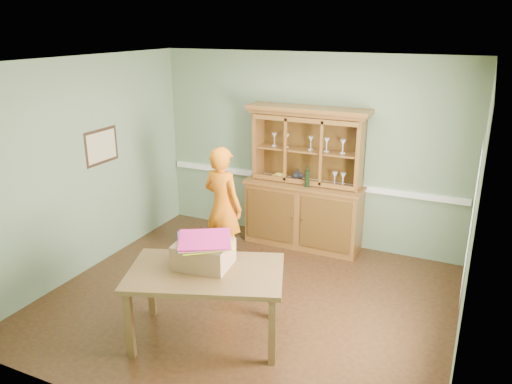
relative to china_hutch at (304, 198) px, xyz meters
The scene contains 14 objects.
floor 1.91m from the china_hutch, 91.37° to the right, with size 4.50×4.50×0.00m, color #4E3119.
ceiling 2.67m from the china_hutch, 91.37° to the right, with size 4.50×4.50×0.00m, color white.
wall_back 0.69m from the china_hutch, 100.65° to the left, with size 4.50×4.50×0.00m, color gray.
wall_left 2.97m from the china_hutch, 142.26° to the right, with size 4.00×4.00×0.00m, color gray.
wall_right 2.91m from the china_hutch, 38.79° to the right, with size 4.00×4.00×0.00m, color gray.
wall_front 3.83m from the china_hutch, 90.64° to the right, with size 4.50×4.50×0.00m, color gray.
chair_rail 0.28m from the china_hutch, 101.94° to the left, with size 4.41×0.05×0.08m, color white.
framed_map 2.84m from the china_hutch, 147.01° to the right, with size 0.03×0.60×0.46m.
window_panel 3.12m from the china_hutch, 43.49° to the right, with size 0.03×0.96×1.36m.
china_hutch is the anchor object (origin of this frame).
dining_table 2.57m from the china_hutch, 92.55° to the right, with size 1.74×1.38×0.76m.
cardboard_box 2.49m from the china_hutch, 94.31° to the right, with size 0.53×0.43×0.25m, color #9E7651.
kite_stack 2.49m from the china_hutch, 94.16° to the right, with size 0.69×0.69×0.05m.
person 1.27m from the china_hutch, 126.85° to the right, with size 0.58×0.38×1.60m, color orange.
Camera 1 is at (2.22, -4.56, 3.06)m, focal length 35.00 mm.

